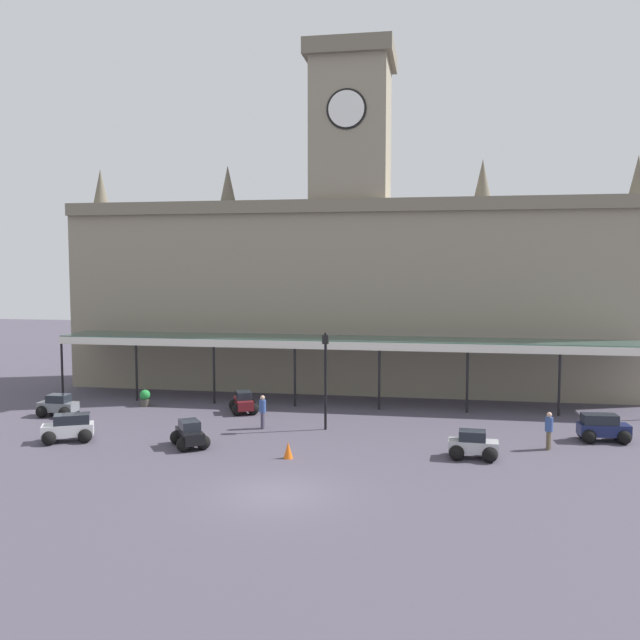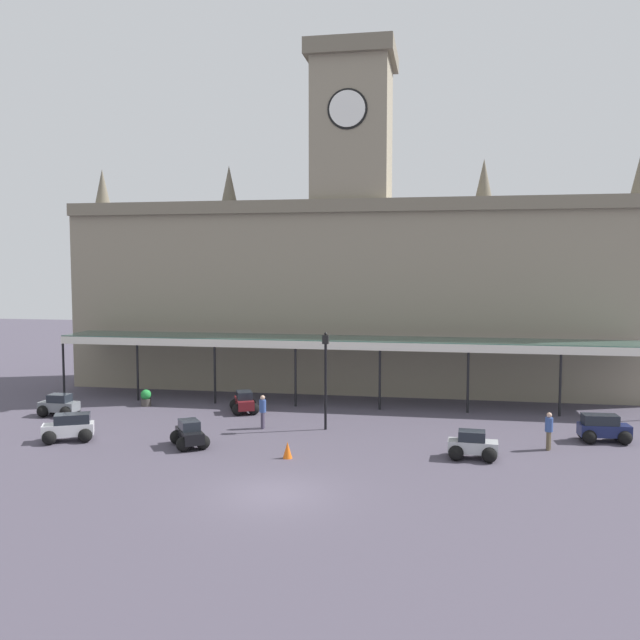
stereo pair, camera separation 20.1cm
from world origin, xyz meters
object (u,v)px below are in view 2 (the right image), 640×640
object	(u,v)px
car_grey_sedan	(59,407)
planter_forecourt_centre	(146,398)
car_black_sedan	(190,435)
pedestrian_crossing_forecourt	(263,410)
pedestrian_near_entrance	(549,430)
victorian_lamppost	(326,369)
car_maroon_sedan	(244,403)
traffic_cone	(288,450)
car_silver_sedan	(473,447)
car_white_estate	(69,429)
car_navy_estate	(603,430)

from	to	relation	value
car_grey_sedan	planter_forecourt_centre	world-z (taller)	car_grey_sedan
car_black_sedan	pedestrian_crossing_forecourt	size ratio (longest dim) A/B	1.35
car_grey_sedan	car_black_sedan	size ratio (longest dim) A/B	0.92
planter_forecourt_centre	pedestrian_near_entrance	bearing A→B (deg)	-14.69
pedestrian_near_entrance	pedestrian_crossing_forecourt	distance (m)	13.51
car_black_sedan	victorian_lamppost	distance (m)	7.33
car_maroon_sedan	planter_forecourt_centre	distance (m)	6.14
car_maroon_sedan	pedestrian_crossing_forecourt	bearing A→B (deg)	-59.87
pedestrian_crossing_forecourt	victorian_lamppost	distance (m)	3.78
traffic_cone	car_grey_sedan	bearing A→B (deg)	157.91
car_grey_sedan	victorian_lamppost	xyz separation A→B (m)	(14.69, -0.45, 2.51)
car_maroon_sedan	planter_forecourt_centre	xyz separation A→B (m)	(-6.10, 0.67, -0.01)
car_maroon_sedan	pedestrian_crossing_forecourt	world-z (taller)	pedestrian_crossing_forecourt
car_silver_sedan	pedestrian_crossing_forecourt	world-z (taller)	pedestrian_crossing_forecourt
car_white_estate	traffic_cone	bearing A→B (deg)	-5.10
car_maroon_sedan	traffic_cone	world-z (taller)	car_maroon_sedan
traffic_cone	victorian_lamppost	bearing A→B (deg)	81.95
car_white_estate	car_black_sedan	world-z (taller)	car_white_estate
car_maroon_sedan	car_navy_estate	bearing A→B (deg)	-9.72
pedestrian_near_entrance	pedestrian_crossing_forecourt	xyz separation A→B (m)	(-13.42, 1.59, 0.00)
car_navy_estate	victorian_lamppost	bearing A→B (deg)	179.77
planter_forecourt_centre	car_silver_sedan	bearing A→B (deg)	-22.80
car_maroon_sedan	victorian_lamppost	xyz separation A→B (m)	(5.08, -3.04, 2.51)
car_navy_estate	planter_forecourt_centre	world-z (taller)	car_navy_estate
car_black_sedan	pedestrian_crossing_forecourt	xyz separation A→B (m)	(2.35, 3.86, 0.41)
car_black_sedan	pedestrian_crossing_forecourt	distance (m)	4.54
pedestrian_crossing_forecourt	car_maroon_sedan	bearing A→B (deg)	120.13
pedestrian_crossing_forecourt	traffic_cone	bearing A→B (deg)	-63.95
car_silver_sedan	traffic_cone	distance (m)	7.79
car_maroon_sedan	car_black_sedan	size ratio (longest dim) A/B	0.99
car_navy_estate	victorian_lamppost	distance (m)	13.22
car_silver_sedan	pedestrian_near_entrance	bearing A→B (deg)	30.56
car_white_estate	victorian_lamppost	distance (m)	12.33
car_white_estate	traffic_cone	distance (m)	10.62
car_maroon_sedan	car_silver_sedan	distance (m)	13.88
car_black_sedan	car_maroon_sedan	bearing A→B (deg)	86.88
car_navy_estate	traffic_cone	world-z (taller)	car_navy_estate
car_navy_estate	traffic_cone	bearing A→B (deg)	-159.41
car_black_sedan	pedestrian_near_entrance	distance (m)	15.94
car_silver_sedan	victorian_lamppost	xyz separation A→B (m)	(-6.94, 3.90, 2.51)
car_navy_estate	car_black_sedan	world-z (taller)	car_navy_estate
pedestrian_near_entrance	planter_forecourt_centre	distance (m)	22.21
car_maroon_sedan	planter_forecourt_centre	world-z (taller)	car_maroon_sedan
car_grey_sedan	car_silver_sedan	bearing A→B (deg)	-11.38
car_navy_estate	car_maroon_sedan	size ratio (longest dim) A/B	1.03
car_white_estate	pedestrian_crossing_forecourt	bearing A→B (deg)	25.67
traffic_cone	planter_forecourt_centre	xyz separation A→B (m)	(-10.44, 8.92, 0.14)
planter_forecourt_centre	car_navy_estate	bearing A→B (deg)	-8.86
car_navy_estate	car_silver_sedan	distance (m)	7.17
car_navy_estate	car_grey_sedan	xyz separation A→B (m)	(-27.68, 0.50, -0.06)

